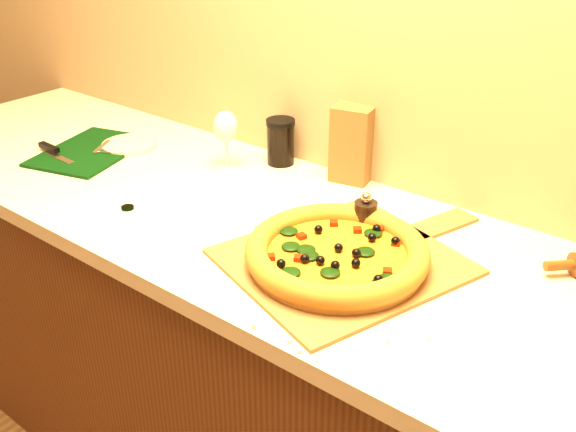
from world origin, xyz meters
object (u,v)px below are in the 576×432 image
Objects in this scene: pizza_peel at (349,259)px; side_plate at (130,145)px; cutting_board at (89,151)px; pepper_grinder at (365,216)px; pizza at (337,253)px; dark_jar at (281,142)px; wine_glass at (226,128)px.

pizza_peel is 3.98× the size of side_plate.
pepper_grinder is (0.86, 0.09, 0.03)m from cutting_board.
pizza_peel is at bearing -17.85° from cutting_board.
dark_jar is at bearing 140.55° from pizza.
side_plate is (-0.83, 0.16, -0.03)m from pizza.
wine_glass reaches higher than pizza_peel.
dark_jar is 0.46m from side_plate.
cutting_board is 0.43m from wine_glass.
pizza is at bearing -20.20° from cutting_board.
side_plate is (-0.84, 0.13, 0.00)m from pizza_peel.
wine_glass is at bearing -127.98° from dark_jar.
pepper_grinder is at bearing 101.92° from pizza.
side_plate is at bearing -170.38° from pizza_peel.
pepper_grinder is 0.43m from dark_jar.
pepper_grinder is (-0.04, 0.12, 0.04)m from pizza_peel.
pepper_grinder reaches higher than pizza_peel.
pizza_peel is 0.13m from pepper_grinder.
pizza is (-0.01, -0.04, 0.03)m from pizza_peel.
dark_jar reaches higher than pepper_grinder.
cutting_board reaches higher than pizza_peel.
pizza_peel is 1.71× the size of cutting_board.
cutting_board is at bearing 175.65° from pizza.
wine_glass is at bearing 155.77° from pizza.
side_plate is at bearing 168.86° from pizza.
wine_glass reaches higher than pepper_grinder.
pizza is 2.28× the size of wine_glass.
pizza is at bearing -11.14° from side_plate.
pizza reaches higher than side_plate.
pizza reaches higher than pizza_peel.
side_plate is at bearing -168.71° from wine_glass.
wine_glass is (0.38, 0.16, 0.11)m from cutting_board.
dark_jar is (0.09, 0.12, -0.05)m from wine_glass.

